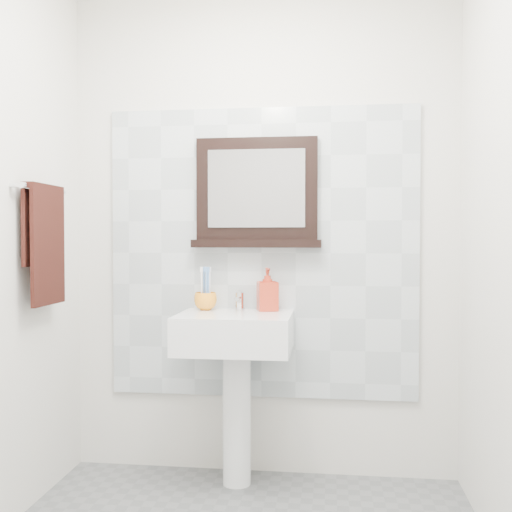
{
  "coord_description": "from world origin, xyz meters",
  "views": [
    {
      "loc": [
        0.36,
        -2.0,
        1.22
      ],
      "look_at": [
        0.04,
        0.55,
        1.15
      ],
      "focal_mm": 42.0,
      "sensor_mm": 36.0,
      "label": 1
    }
  ],
  "objects_px": {
    "hand_towel": "(45,235)",
    "pedestal_sink": "(235,351)",
    "framed_mirror": "(257,195)",
    "soap_dispenser": "(267,289)",
    "toothbrush_cup": "(206,301)"
  },
  "relations": [
    {
      "from": "hand_towel",
      "to": "pedestal_sink",
      "type": "bearing_deg",
      "value": 18.6
    },
    {
      "from": "pedestal_sink",
      "to": "framed_mirror",
      "type": "bearing_deg",
      "value": 66.04
    },
    {
      "from": "soap_dispenser",
      "to": "toothbrush_cup",
      "type": "bearing_deg",
      "value": 165.26
    },
    {
      "from": "soap_dispenser",
      "to": "framed_mirror",
      "type": "xyz_separation_m",
      "value": [
        -0.06,
        0.06,
        0.48
      ]
    },
    {
      "from": "soap_dispenser",
      "to": "pedestal_sink",
      "type": "bearing_deg",
      "value": -155.42
    },
    {
      "from": "soap_dispenser",
      "to": "hand_towel",
      "type": "distance_m",
      "value": 1.1
    },
    {
      "from": "toothbrush_cup",
      "to": "hand_towel",
      "type": "xyz_separation_m",
      "value": [
        -0.66,
        -0.4,
        0.34
      ]
    },
    {
      "from": "soap_dispenser",
      "to": "framed_mirror",
      "type": "distance_m",
      "value": 0.49
    },
    {
      "from": "toothbrush_cup",
      "to": "hand_towel",
      "type": "distance_m",
      "value": 0.84
    },
    {
      "from": "framed_mirror",
      "to": "hand_towel",
      "type": "height_order",
      "value": "framed_mirror"
    },
    {
      "from": "pedestal_sink",
      "to": "framed_mirror",
      "type": "height_order",
      "value": "framed_mirror"
    },
    {
      "from": "toothbrush_cup",
      "to": "pedestal_sink",
      "type": "bearing_deg",
      "value": -34.03
    },
    {
      "from": "soap_dispenser",
      "to": "hand_towel",
      "type": "height_order",
      "value": "hand_towel"
    },
    {
      "from": "toothbrush_cup",
      "to": "framed_mirror",
      "type": "distance_m",
      "value": 0.6
    },
    {
      "from": "framed_mirror",
      "to": "hand_towel",
      "type": "bearing_deg",
      "value": -153.02
    }
  ]
}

